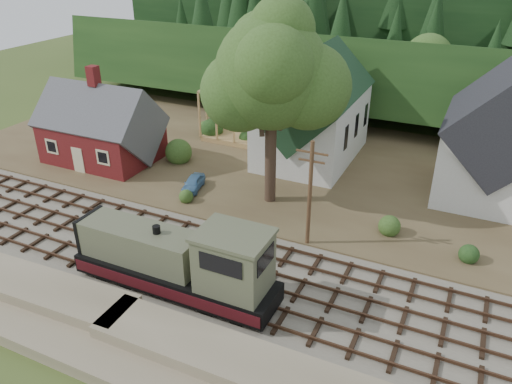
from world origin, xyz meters
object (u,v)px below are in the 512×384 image
at_px(locomotive, 181,263).
at_px(car_green, 70,157).
at_px(patio_set, 56,140).
at_px(car_blue, 193,183).

distance_m(locomotive, car_green, 23.21).
height_order(locomotive, car_green, locomotive).
xyz_separation_m(locomotive, car_green, (-20.06, 11.61, -1.30)).
bearing_deg(patio_set, locomotive, -28.43).
distance_m(car_blue, car_green, 13.44).
bearing_deg(car_green, car_blue, -101.41).
relative_size(locomotive, car_blue, 3.88).
relative_size(locomotive, car_green, 3.29).
xyz_separation_m(car_blue, car_green, (-13.44, -0.39, 0.08)).
relative_size(car_green, patio_set, 1.61).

